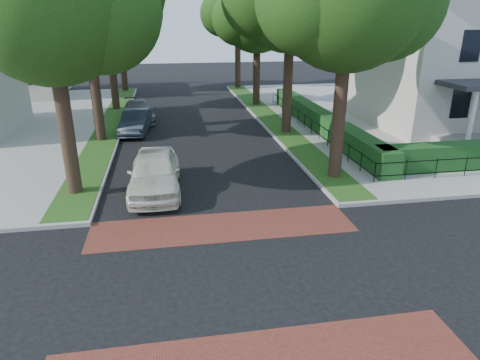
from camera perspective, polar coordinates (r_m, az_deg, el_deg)
name	(u,v)px	position (r m, az deg, el deg)	size (l,w,h in m)	color
ground	(238,280)	(12.07, -0.22, -13.14)	(120.00, 120.00, 0.00)	black
sidewalk_ne	(451,112)	(36.40, 26.29, 8.19)	(30.00, 30.00, 0.15)	gray
crosswalk_far	(223,227)	(14.79, -2.29, -6.26)	(9.00, 2.20, 0.01)	maroon
grass_strip_ne	(269,117)	(30.53, 3.88, 8.38)	(1.60, 29.80, 0.02)	#214B15
grass_strip_nw	(111,123)	(29.94, -16.84, 7.28)	(1.60, 29.80, 0.02)	#214B15
tree_right_far	(258,15)	(34.85, 2.42, 21.13)	(7.25, 6.23, 9.74)	black
tree_right_back	(238,11)	(43.70, -0.21, 21.57)	(7.50, 6.45, 10.20)	black
tree_left_near	(52,1)	(17.51, -23.77, 20.95)	(7.50, 6.45, 10.20)	black
tree_left_far	(108,12)	(34.29, -17.17, 20.65)	(7.00, 6.02, 9.86)	black
tree_left_back	(119,9)	(43.27, -15.80, 21.05)	(7.75, 6.66, 10.44)	black
hedge_main_road	(321,121)	(27.23, 10.69, 7.80)	(1.00, 18.00, 1.20)	#174218
fence_main_road	(308,123)	(27.00, 9.06, 7.46)	(0.06, 18.00, 0.90)	black
house_victorian	(469,30)	(32.12, 28.24, 17.26)	(13.00, 13.05, 12.48)	beige
house_left_far	(1,38)	(44.12, -29.29, 16.16)	(10.00, 9.00, 10.14)	beige
parked_car_front	(155,172)	(17.72, -11.29, 1.05)	(2.03, 5.05, 1.72)	silver
parked_car_middle	(136,122)	(27.37, -13.71, 7.54)	(1.49, 4.28, 1.41)	#222934
parked_car_rear	(139,111)	(30.61, -13.37, 8.89)	(1.90, 4.68, 1.36)	slate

